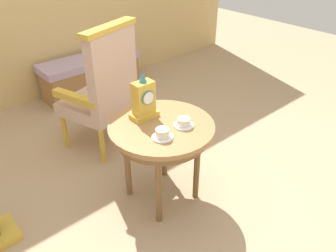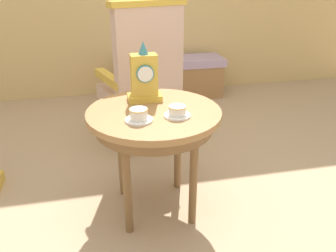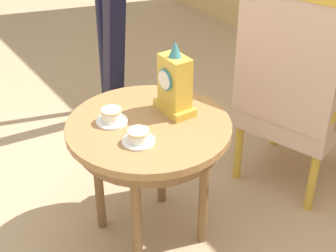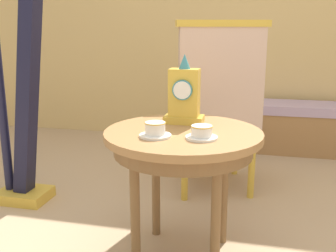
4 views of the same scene
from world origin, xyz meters
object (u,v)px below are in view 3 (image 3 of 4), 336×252
teacup_right (138,137)px  harp (110,18)px  teacup_left (112,116)px  armchair (294,89)px  side_table (149,138)px  mantel_clock (175,84)px

teacup_right → harp: harp is taller
teacup_left → armchair: bearing=80.6°
teacup_right → harp: 1.30m
side_table → harp: size_ratio=0.41×
side_table → teacup_right: teacup_right is taller
side_table → teacup_left: teacup_left is taller
teacup_left → teacup_right: size_ratio=1.02×
teacup_left → harp: (-1.00, 0.53, 0.04)m
side_table → teacup_right: (0.10, -0.11, 0.10)m
side_table → teacup_right: size_ratio=5.28×
teacup_right → armchair: bearing=92.6°
side_table → armchair: bearing=85.9°
armchair → harp: size_ratio=0.65×
teacup_right → mantel_clock: size_ratio=0.41×
mantel_clock → harp: size_ratio=0.19×
teacup_right → mantel_clock: mantel_clock is taller
side_table → armchair: 0.83m
teacup_right → side_table: bearing=132.3°
mantel_clock → harp: 1.10m
harp → mantel_clock: bearing=-13.1°
mantel_clock → teacup_right: bearing=-64.2°
harp → teacup_right: bearing=-23.2°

